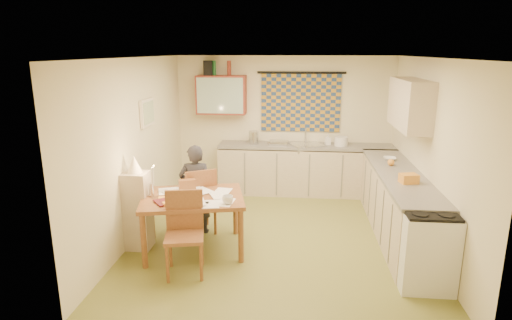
# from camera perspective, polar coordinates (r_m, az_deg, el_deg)

# --- Properties ---
(floor) EXTENTS (4.00, 4.50, 0.02)m
(floor) POSITION_cam_1_polar(r_m,az_deg,el_deg) (6.28, 2.91, -10.09)
(floor) COLOR olive
(floor) RESTS_ON ground
(ceiling) EXTENTS (4.00, 4.50, 0.02)m
(ceiling) POSITION_cam_1_polar(r_m,az_deg,el_deg) (5.71, 3.24, 13.58)
(ceiling) COLOR white
(ceiling) RESTS_ON floor
(wall_back) EXTENTS (4.00, 0.02, 2.50)m
(wall_back) POSITION_cam_1_polar(r_m,az_deg,el_deg) (8.08, 3.76, 4.85)
(wall_back) COLOR beige
(wall_back) RESTS_ON floor
(wall_front) EXTENTS (4.00, 0.02, 2.50)m
(wall_front) POSITION_cam_1_polar(r_m,az_deg,el_deg) (3.70, 1.54, -6.84)
(wall_front) COLOR beige
(wall_front) RESTS_ON floor
(wall_left) EXTENTS (0.02, 4.50, 2.50)m
(wall_left) POSITION_cam_1_polar(r_m,az_deg,el_deg) (6.27, -15.60, 1.54)
(wall_left) COLOR beige
(wall_left) RESTS_ON floor
(wall_right) EXTENTS (0.02, 4.50, 2.50)m
(wall_right) POSITION_cam_1_polar(r_m,az_deg,el_deg) (6.13, 22.20, 0.68)
(wall_right) COLOR beige
(wall_right) RESTS_ON floor
(window_blind) EXTENTS (1.45, 0.03, 1.05)m
(window_blind) POSITION_cam_1_polar(r_m,az_deg,el_deg) (7.98, 5.97, 7.58)
(window_blind) COLOR navy
(window_blind) RESTS_ON wall_back
(curtain_rod) EXTENTS (1.60, 0.04, 0.04)m
(curtain_rod) POSITION_cam_1_polar(r_m,az_deg,el_deg) (7.91, 6.08, 11.52)
(curtain_rod) COLOR black
(curtain_rod) RESTS_ON wall_back
(wall_cabinet) EXTENTS (0.90, 0.34, 0.70)m
(wall_cabinet) POSITION_cam_1_polar(r_m,az_deg,el_deg) (7.95, -4.63, 8.67)
(wall_cabinet) COLOR maroon
(wall_cabinet) RESTS_ON wall_back
(wall_cabinet_glass) EXTENTS (0.84, 0.02, 0.64)m
(wall_cabinet_glass) POSITION_cam_1_polar(r_m,az_deg,el_deg) (7.78, -4.84, 8.54)
(wall_cabinet_glass) COLOR #99B2A5
(wall_cabinet_glass) RESTS_ON wall_back
(upper_cabinet_right) EXTENTS (0.34, 1.30, 0.70)m
(upper_cabinet_right) POSITION_cam_1_polar(r_m,az_deg,el_deg) (6.50, 19.83, 7.03)
(upper_cabinet_right) COLOR #BCA78C
(upper_cabinet_right) RESTS_ON wall_right
(framed_print) EXTENTS (0.04, 0.50, 0.40)m
(framed_print) POSITION_cam_1_polar(r_m,az_deg,el_deg) (6.55, -14.31, 6.16)
(framed_print) COLOR #F2E2C8
(framed_print) RESTS_ON wall_left
(print_canvas) EXTENTS (0.01, 0.42, 0.32)m
(print_canvas) POSITION_cam_1_polar(r_m,az_deg,el_deg) (6.54, -14.10, 6.16)
(print_canvas) COLOR silver
(print_canvas) RESTS_ON wall_left
(counter_back) EXTENTS (3.30, 0.62, 0.92)m
(counter_back) POSITION_cam_1_polar(r_m,az_deg,el_deg) (7.95, 7.04, -1.29)
(counter_back) COLOR #BCA78C
(counter_back) RESTS_ON floor
(counter_right) EXTENTS (0.62, 2.95, 0.92)m
(counter_right) POSITION_cam_1_polar(r_m,az_deg,el_deg) (6.50, 18.29, -5.57)
(counter_right) COLOR #BCA78C
(counter_right) RESTS_ON floor
(stove) EXTENTS (0.58, 0.58, 0.90)m
(stove) POSITION_cam_1_polar(r_m,az_deg,el_deg) (5.23, 21.67, -10.88)
(stove) COLOR white
(stove) RESTS_ON floor
(sink) EXTENTS (0.68, 0.63, 0.10)m
(sink) POSITION_cam_1_polar(r_m,az_deg,el_deg) (7.85, 6.86, 1.73)
(sink) COLOR silver
(sink) RESTS_ON counter_back
(tap) EXTENTS (0.04, 0.04, 0.28)m
(tap) POSITION_cam_1_polar(r_m,az_deg,el_deg) (7.99, 6.63, 3.28)
(tap) COLOR silver
(tap) RESTS_ON counter_back
(dish_rack) EXTENTS (0.37, 0.33, 0.06)m
(dish_rack) POSITION_cam_1_polar(r_m,az_deg,el_deg) (7.84, 3.01, 2.32)
(dish_rack) COLOR silver
(dish_rack) RESTS_ON counter_back
(kettle) EXTENTS (0.21, 0.21, 0.24)m
(kettle) POSITION_cam_1_polar(r_m,az_deg,el_deg) (7.85, -0.30, 3.03)
(kettle) COLOR silver
(kettle) RESTS_ON counter_back
(mixing_bowl) EXTENTS (0.31, 0.31, 0.16)m
(mixing_bowl) POSITION_cam_1_polar(r_m,az_deg,el_deg) (7.86, 11.28, 2.47)
(mixing_bowl) COLOR white
(mixing_bowl) RESTS_ON counter_back
(soap_bottle) EXTENTS (0.14, 0.14, 0.19)m
(soap_bottle) POSITION_cam_1_polar(r_m,az_deg,el_deg) (7.89, 9.57, 2.71)
(soap_bottle) COLOR white
(soap_bottle) RESTS_ON counter_back
(bowl) EXTENTS (0.23, 0.23, 0.05)m
(bowl) POSITION_cam_1_polar(r_m,az_deg,el_deg) (7.01, 17.39, 0.17)
(bowl) COLOR white
(bowl) RESTS_ON counter_right
(orange_bag) EXTENTS (0.25, 0.21, 0.12)m
(orange_bag) POSITION_cam_1_polar(r_m,az_deg,el_deg) (5.89, 19.70, -2.34)
(orange_bag) COLOR orange
(orange_bag) RESTS_ON counter_right
(fruit_orange) EXTENTS (0.10, 0.10, 0.10)m
(fruit_orange) POSITION_cam_1_polar(r_m,az_deg,el_deg) (6.68, 17.55, -0.30)
(fruit_orange) COLOR orange
(fruit_orange) RESTS_ON counter_right
(speaker) EXTENTS (0.20, 0.23, 0.26)m
(speaker) POSITION_cam_1_polar(r_m,az_deg,el_deg) (7.96, -6.46, 12.10)
(speaker) COLOR black
(speaker) RESTS_ON wall_cabinet
(bottle_green) EXTENTS (0.08, 0.08, 0.26)m
(bottle_green) POSITION_cam_1_polar(r_m,az_deg,el_deg) (7.93, -5.61, 12.12)
(bottle_green) COLOR #195926
(bottle_green) RESTS_ON wall_cabinet
(bottle_brown) EXTENTS (0.09, 0.09, 0.26)m
(bottle_brown) POSITION_cam_1_polar(r_m,az_deg,el_deg) (7.89, -3.61, 12.14)
(bottle_brown) COLOR maroon
(bottle_brown) RESTS_ON wall_cabinet
(dining_table) EXTENTS (1.49, 1.25, 0.75)m
(dining_table) POSITION_cam_1_polar(r_m,az_deg,el_deg) (5.77, -8.34, -8.28)
(dining_table) COLOR brown
(dining_table) RESTS_ON floor
(chair_far) EXTENTS (0.61, 0.61, 0.99)m
(chair_far) POSITION_cam_1_polar(r_m,az_deg,el_deg) (6.31, -7.63, -6.95)
(chair_far) COLOR brown
(chair_far) RESTS_ON floor
(chair_near) EXTENTS (0.52, 0.52, 0.99)m
(chair_near) POSITION_cam_1_polar(r_m,az_deg,el_deg) (5.24, -9.44, -11.66)
(chair_near) COLOR brown
(chair_near) RESTS_ON floor
(person) EXTENTS (0.53, 0.40, 1.31)m
(person) POSITION_cam_1_polar(r_m,az_deg,el_deg) (6.22, -8.01, -3.88)
(person) COLOR black
(person) RESTS_ON floor
(shelf_stand) EXTENTS (0.32, 0.30, 1.05)m
(shelf_stand) POSITION_cam_1_polar(r_m,az_deg,el_deg) (5.92, -15.49, -6.54)
(shelf_stand) COLOR #BCA78C
(shelf_stand) RESTS_ON floor
(lampshade) EXTENTS (0.20, 0.20, 0.22)m
(lampshade) POSITION_cam_1_polar(r_m,az_deg,el_deg) (5.73, -15.91, -0.58)
(lampshade) COLOR #F2E2C8
(lampshade) RESTS_ON shelf_stand
(letter_rack) EXTENTS (0.24, 0.17, 0.16)m
(letter_rack) POSITION_cam_1_polar(r_m,az_deg,el_deg) (5.83, -9.15, -3.35)
(letter_rack) COLOR brown
(letter_rack) RESTS_ON dining_table
(mug) EXTENTS (0.20, 0.20, 0.11)m
(mug) POSITION_cam_1_polar(r_m,az_deg,el_deg) (5.30, -3.80, -5.32)
(mug) COLOR white
(mug) RESTS_ON dining_table
(magazine) EXTENTS (0.44, 0.45, 0.02)m
(magazine) POSITION_cam_1_polar(r_m,az_deg,el_deg) (5.42, -13.18, -5.69)
(magazine) COLOR maroon
(magazine) RESTS_ON dining_table
(book) EXTENTS (0.31, 0.33, 0.02)m
(book) POSITION_cam_1_polar(r_m,az_deg,el_deg) (5.55, -12.88, -5.23)
(book) COLOR orange
(book) RESTS_ON dining_table
(orange_box) EXTENTS (0.14, 0.13, 0.04)m
(orange_box) POSITION_cam_1_polar(r_m,az_deg,el_deg) (5.37, -11.70, -5.71)
(orange_box) COLOR orange
(orange_box) RESTS_ON dining_table
(eyeglasses) EXTENTS (0.13, 0.04, 0.02)m
(eyeglasses) POSITION_cam_1_polar(r_m,az_deg,el_deg) (5.37, -7.02, -5.67)
(eyeglasses) COLOR black
(eyeglasses) RESTS_ON dining_table
(candle_holder) EXTENTS (0.07, 0.07, 0.18)m
(candle_holder) POSITION_cam_1_polar(r_m,az_deg,el_deg) (5.71, -13.79, -3.87)
(candle_holder) COLOR silver
(candle_holder) RESTS_ON dining_table
(candle) EXTENTS (0.03, 0.03, 0.22)m
(candle) POSITION_cam_1_polar(r_m,az_deg,el_deg) (5.61, -13.59, -2.06)
(candle) COLOR white
(candle) RESTS_ON dining_table
(candle_flame) EXTENTS (0.02, 0.02, 0.02)m
(candle_flame) POSITION_cam_1_polar(r_m,az_deg,el_deg) (5.61, -13.49, -0.76)
(candle_flame) COLOR #FFCC66
(candle_flame) RESTS_ON dining_table
(papers) EXTENTS (1.12, 0.82, 0.02)m
(papers) POSITION_cam_1_polar(r_m,az_deg,el_deg) (5.63, -7.99, -4.69)
(papers) COLOR white
(papers) RESTS_ON dining_table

